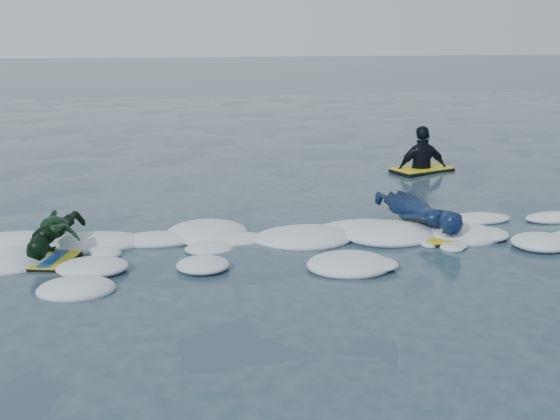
% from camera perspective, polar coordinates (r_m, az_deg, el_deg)
% --- Properties ---
extents(ground, '(120.00, 120.00, 0.00)m').
position_cam_1_polar(ground, '(7.85, 0.35, -5.30)').
color(ground, '#1B3342').
rests_on(ground, ground).
extents(foam_band, '(12.00, 3.10, 0.30)m').
position_cam_1_polar(foam_band, '(8.82, -0.88, -3.05)').
color(foam_band, silver).
rests_on(foam_band, ground).
extents(prone_woman_unit, '(0.94, 1.88, 0.47)m').
position_cam_1_polar(prone_woman_unit, '(9.64, 11.43, -0.30)').
color(prone_woman_unit, black).
rests_on(prone_woman_unit, ground).
extents(prone_child_unit, '(0.85, 1.35, 0.49)m').
position_cam_1_polar(prone_child_unit, '(8.78, -17.74, -2.12)').
color(prone_child_unit, black).
rests_on(prone_child_unit, ground).
extents(waiting_rider_unit, '(1.31, 1.00, 1.74)m').
position_cam_1_polar(waiting_rider_unit, '(13.67, 11.45, 3.12)').
color(waiting_rider_unit, black).
rests_on(waiting_rider_unit, ground).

